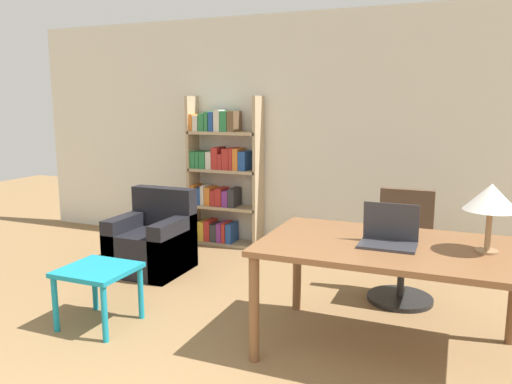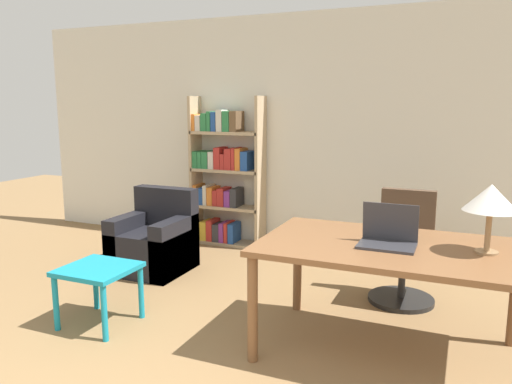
% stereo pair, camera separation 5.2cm
% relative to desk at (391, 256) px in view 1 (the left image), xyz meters
% --- Properties ---
extents(wall_back, '(8.00, 0.06, 2.70)m').
position_rel_desk_xyz_m(wall_back, '(-0.97, 2.20, 0.66)').
color(wall_back, silver).
rests_on(wall_back, ground_plane).
extents(desk, '(1.73, 1.05, 0.77)m').
position_rel_desk_xyz_m(desk, '(0.00, 0.00, 0.00)').
color(desk, brown).
rests_on(desk, ground_plane).
extents(laptop, '(0.37, 0.26, 0.27)m').
position_rel_desk_xyz_m(laptop, '(-0.02, -0.03, 0.14)').
color(laptop, '#2D2D33').
rests_on(laptop, desk).
extents(table_lamp, '(0.33, 0.33, 0.44)m').
position_rel_desk_xyz_m(table_lamp, '(0.58, 0.04, 0.43)').
color(table_lamp, olive).
rests_on(table_lamp, desk).
extents(office_chair, '(0.56, 0.56, 0.96)m').
position_rel_desk_xyz_m(office_chair, '(-0.02, 1.04, -0.26)').
color(office_chair, black).
rests_on(office_chair, ground_plane).
extents(side_table_blue, '(0.53, 0.51, 0.46)m').
position_rel_desk_xyz_m(side_table_blue, '(-2.13, -0.41, -0.30)').
color(side_table_blue, teal).
rests_on(side_table_blue, ground_plane).
extents(armchair, '(0.70, 0.70, 0.83)m').
position_rel_desk_xyz_m(armchair, '(-2.48, 0.84, -0.40)').
color(armchair, black).
rests_on(armchair, ground_plane).
extents(bookshelf, '(0.90, 0.28, 1.79)m').
position_rel_desk_xyz_m(bookshelf, '(-2.27, 2.01, 0.14)').
color(bookshelf, tan).
rests_on(bookshelf, ground_plane).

